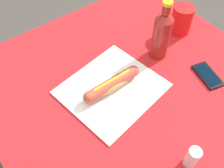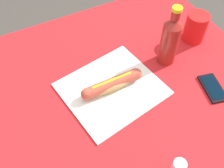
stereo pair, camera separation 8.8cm
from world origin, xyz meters
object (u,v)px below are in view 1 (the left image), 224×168
(cell_phone, at_px, (207,75))
(drinking_cup, at_px, (182,19))
(soda_bottle, at_px, (162,34))
(salt_shaker, at_px, (192,158))
(hot_dog, at_px, (112,84))

(cell_phone, xyz_separation_m, drinking_cup, (0.10, 0.24, 0.05))
(soda_bottle, xyz_separation_m, salt_shaker, (-0.23, -0.38, -0.06))
(hot_dog, xyz_separation_m, salt_shaker, (0.02, -0.34, 0.01))
(hot_dog, distance_m, cell_phone, 0.35)
(soda_bottle, xyz_separation_m, drinking_cup, (0.17, 0.05, -0.04))
(salt_shaker, bearing_deg, soda_bottle, 58.80)
(cell_phone, xyz_separation_m, soda_bottle, (-0.07, 0.19, 0.10))
(salt_shaker, bearing_deg, cell_phone, 31.95)
(soda_bottle, relative_size, salt_shaker, 2.96)
(salt_shaker, bearing_deg, hot_dog, 93.18)
(cell_phone, relative_size, salt_shaker, 1.63)
(drinking_cup, relative_size, salt_shaker, 1.45)
(drinking_cup, height_order, salt_shaker, drinking_cup)
(cell_phone, height_order, drinking_cup, drinking_cup)
(soda_bottle, distance_m, drinking_cup, 0.18)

